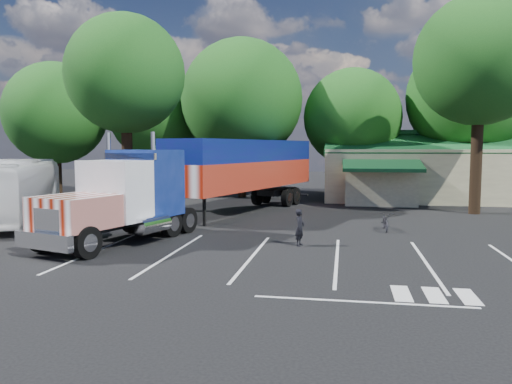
% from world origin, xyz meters
% --- Properties ---
extents(ground, '(120.00, 120.00, 0.00)m').
position_xyz_m(ground, '(0.00, 0.00, 0.00)').
color(ground, black).
rests_on(ground, ground).
extents(event_hall, '(24.20, 14.12, 5.55)m').
position_xyz_m(event_hall, '(13.74, 17.81, 2.21)').
color(event_hall, beige).
rests_on(event_hall, ground).
extents(tree_row_a, '(9.00, 9.00, 11.68)m').
position_xyz_m(tree_row_a, '(-22.00, 16.50, 7.16)').
color(tree_row_a, black).
rests_on(tree_row_a, ground).
extents(tree_row_b, '(8.40, 8.40, 11.35)m').
position_xyz_m(tree_row_b, '(-13.00, 17.80, 7.13)').
color(tree_row_b, black).
rests_on(tree_row_b, ground).
extents(tree_row_c, '(10.00, 10.00, 13.05)m').
position_xyz_m(tree_row_c, '(-5.00, 16.20, 8.04)').
color(tree_row_c, black).
rests_on(tree_row_c, ground).
extents(tree_row_d, '(8.00, 8.00, 10.60)m').
position_xyz_m(tree_row_d, '(4.00, 17.50, 6.58)').
color(tree_row_d, black).
rests_on(tree_row_d, ground).
extents(tree_row_e, '(9.60, 9.60, 12.90)m').
position_xyz_m(tree_row_e, '(13.00, 18.00, 8.09)').
color(tree_row_e, black).
rests_on(tree_row_e, ground).
extents(tree_near_left, '(7.60, 7.60, 12.65)m').
position_xyz_m(tree_near_left, '(-10.50, 6.00, 8.81)').
color(tree_near_left, black).
rests_on(tree_near_left, ground).
extents(tree_near_right, '(8.00, 8.00, 13.50)m').
position_xyz_m(tree_near_right, '(11.50, 8.50, 9.46)').
color(tree_near_right, black).
rests_on(tree_near_right, ground).
extents(semi_truck, '(9.62, 22.92, 4.85)m').
position_xyz_m(semi_truck, '(-3.70, 3.97, 2.74)').
color(semi_truck, black).
rests_on(semi_truck, ground).
extents(woman, '(0.49, 0.64, 1.56)m').
position_xyz_m(woman, '(1.60, -3.57, 0.78)').
color(woman, black).
rests_on(woman, ground).
extents(bicycle, '(0.69, 1.83, 0.95)m').
position_xyz_m(bicycle, '(5.50, 1.00, 0.48)').
color(bicycle, black).
rests_on(bicycle, ground).
extents(tour_bus, '(7.69, 12.68, 3.50)m').
position_xyz_m(tour_bus, '(-14.98, 0.86, 1.75)').
color(tour_bus, silver).
rests_on(tour_bus, ground).
extents(silver_sedan, '(4.92, 3.38, 1.54)m').
position_xyz_m(silver_sedan, '(5.00, 14.00, 0.77)').
color(silver_sedan, '#ACB0B4').
rests_on(silver_sedan, ground).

